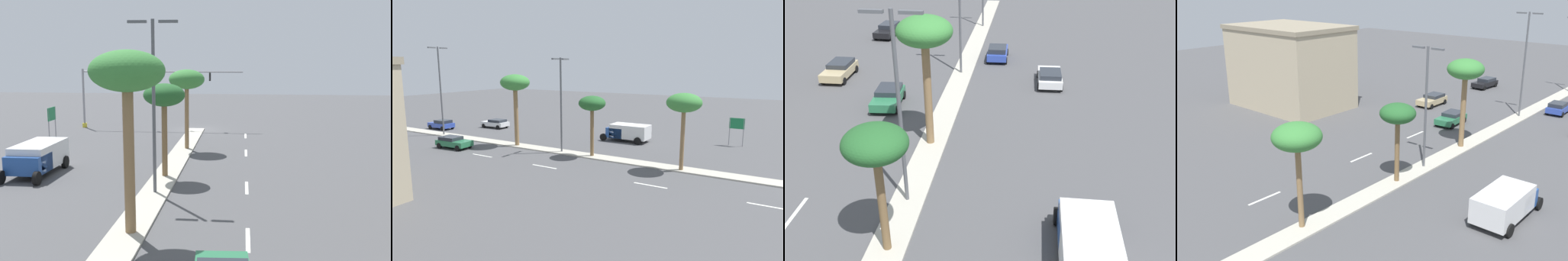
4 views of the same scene
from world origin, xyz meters
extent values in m
plane|color=#4C4C4F|center=(0.00, 29.40, 0.00)|extent=(160.00, 160.00, 0.00)
cube|color=#B7B2A3|center=(0.00, 37.80, 0.06)|extent=(1.80, 75.59, 0.12)
cube|color=silver|center=(-5.53, 4.00, 0.01)|extent=(0.20, 2.80, 0.01)
cube|color=silver|center=(-5.53, 12.51, 0.01)|extent=(0.20, 2.80, 0.01)
cube|color=silver|center=(-5.53, 23.08, 0.01)|extent=(0.20, 2.80, 0.01)
cube|color=silver|center=(-5.53, 31.35, 0.01)|extent=(0.20, 2.80, 0.01)
cylinder|color=gray|center=(13.22, 8.14, 1.66)|extent=(0.10, 0.10, 3.33)
cylinder|color=gray|center=(13.22, 9.68, 1.66)|extent=(0.10, 0.10, 3.33)
cube|color=#19723F|center=(13.22, 8.91, 2.69)|extent=(0.08, 1.71, 1.27)
cylinder|color=olive|center=(-0.32, 11.56, 2.90)|extent=(0.37, 0.37, 5.55)
ellipsoid|color=#387F38|center=(-0.32, 11.56, 6.22)|extent=(3.11, 3.11, 1.71)
cylinder|color=brown|center=(0.01, 21.07, 2.63)|extent=(0.38, 0.38, 5.02)
ellipsoid|color=#235B28|center=(0.01, 21.07, 5.63)|extent=(2.79, 2.79, 1.53)
cylinder|color=olive|center=(-0.14, 31.23, 3.52)|extent=(0.50, 0.50, 6.80)
ellipsoid|color=#387F38|center=(-0.14, 31.23, 7.51)|extent=(3.38, 3.38, 1.86)
cylinder|color=#515459|center=(-0.04, 24.89, 5.18)|extent=(0.20, 0.20, 10.13)
cube|color=#515459|center=(-0.94, 24.89, 10.10)|extent=(1.10, 0.24, 0.16)
cube|color=#515459|center=(0.86, 24.89, 10.10)|extent=(1.10, 0.24, 0.16)
cylinder|color=#515459|center=(-0.15, 44.45, 5.99)|extent=(0.20, 0.20, 11.74)
cube|color=#515459|center=(-1.05, 44.45, 11.71)|extent=(1.10, 0.24, 0.16)
cube|color=#515459|center=(0.75, 44.45, 11.71)|extent=(1.10, 0.24, 0.16)
cube|color=silver|center=(7.79, 42.73, 0.63)|extent=(2.05, 4.19, 0.61)
cube|color=#262B33|center=(7.81, 42.21, 1.13)|extent=(1.81, 2.32, 0.38)
cylinder|color=black|center=(6.83, 44.16, 0.32)|extent=(0.23, 0.64, 0.64)
cylinder|color=black|center=(8.69, 44.20, 0.32)|extent=(0.23, 0.64, 0.64)
cylinder|color=black|center=(6.90, 41.26, 0.32)|extent=(0.23, 0.64, 0.64)
cylinder|color=black|center=(8.75, 41.30, 0.32)|extent=(0.23, 0.64, 0.64)
cube|color=#2D47AD|center=(2.82, 48.86, 0.64)|extent=(1.94, 3.92, 0.64)
cube|color=#262B33|center=(2.83, 48.37, 1.19)|extent=(1.71, 2.17, 0.46)
cylinder|color=black|center=(1.92, 50.20, 0.32)|extent=(0.23, 0.64, 0.64)
cylinder|color=black|center=(3.67, 50.24, 0.32)|extent=(0.23, 0.64, 0.64)
cylinder|color=black|center=(1.97, 47.48, 0.32)|extent=(0.23, 0.64, 0.64)
cylinder|color=black|center=(3.73, 47.52, 0.32)|extent=(0.23, 0.64, 0.64)
cube|color=#287047|center=(-4.64, 36.78, 0.63)|extent=(2.21, 4.21, 0.62)
cube|color=#262B33|center=(-4.67, 37.29, 1.13)|extent=(1.89, 2.36, 0.39)
cylinder|color=black|center=(-3.63, 35.41, 0.32)|extent=(0.26, 0.65, 0.64)
cylinder|color=black|center=(-5.46, 35.29, 0.32)|extent=(0.26, 0.65, 0.64)
cylinder|color=black|center=(-3.82, 38.27, 0.32)|extent=(0.26, 0.65, 0.64)
cylinder|color=black|center=(-5.65, 38.14, 0.32)|extent=(0.26, 0.65, 0.64)
cylinder|color=black|center=(-9.70, 40.58, 0.32)|extent=(0.23, 0.64, 0.64)
cube|color=#234C99|center=(9.05, 22.47, 1.07)|extent=(2.45, 2.23, 1.24)
cube|color=silver|center=(9.05, 20.73, 1.30)|extent=(2.45, 4.73, 1.70)
cylinder|color=black|center=(7.82, 23.90, 0.45)|extent=(0.28, 0.90, 0.90)
cylinder|color=black|center=(10.27, 23.90, 0.45)|extent=(0.28, 0.90, 0.90)
cylinder|color=black|center=(7.82, 19.20, 0.45)|extent=(0.28, 0.90, 0.90)
cylinder|color=black|center=(10.27, 19.20, 0.45)|extent=(0.28, 0.90, 0.90)
camera|label=1|loc=(-5.20, 50.77, 8.09)|focal=41.68mm
camera|label=2|loc=(-31.46, 3.01, 9.44)|focal=32.77mm
camera|label=3|loc=(6.17, 5.30, 14.76)|focal=42.34mm
camera|label=4|loc=(19.93, -5.04, 15.22)|focal=41.82mm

